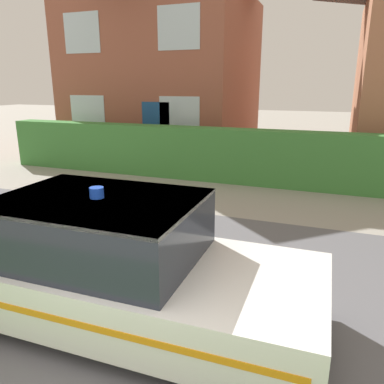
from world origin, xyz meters
The scene contains 4 objects.
road_strip centered at (0.00, 3.22, 0.01)m, with size 28.00×5.16×0.01m, color #5B5B60.
garden_hedge centered at (-0.68, 8.72, 0.74)m, with size 15.59×0.66×1.49m, color #3D7F38.
police_car centered at (-0.73, 1.98, 0.70)m, with size 4.61×1.87×1.57m.
house_left centered at (-5.04, 13.04, 3.82)m, with size 6.76×6.16×7.52m.
Camera 1 is at (1.49, -1.30, 2.65)m, focal length 35.00 mm.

